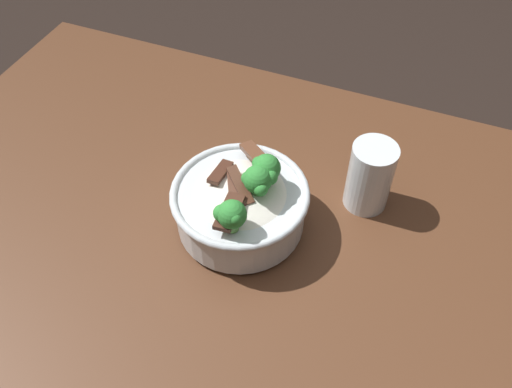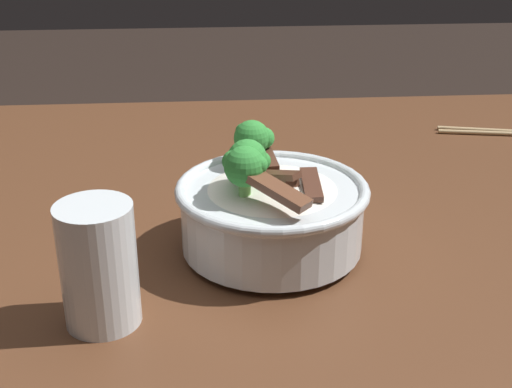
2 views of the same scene
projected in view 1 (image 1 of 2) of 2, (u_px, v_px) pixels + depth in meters
The scene contains 3 objects.
dining_table at pixel (296, 324), 0.83m from camera, with size 1.49×0.96×0.77m.
rice_bowl at pixel (241, 203), 0.82m from camera, with size 0.21×0.21×0.14m.
drinking_glass at pixel (369, 180), 0.85m from camera, with size 0.07×0.07×0.12m.
Camera 1 is at (-0.09, 0.39, 1.45)m, focal length 37.75 mm.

